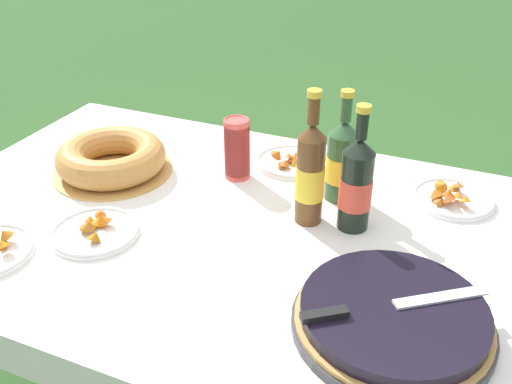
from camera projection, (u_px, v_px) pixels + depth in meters
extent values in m
cube|color=brown|center=(211.00, 225.00, 1.45)|extent=(1.53, 1.04, 0.03)
cylinder|color=brown|center=(108.00, 204.00, 2.25)|extent=(0.06, 0.06, 0.70)
cylinder|color=brown|center=(487.00, 298.00, 1.77)|extent=(0.06, 0.06, 0.70)
cube|color=white|center=(211.00, 219.00, 1.44)|extent=(1.54, 1.05, 0.00)
cube|color=white|center=(84.00, 384.00, 1.06)|extent=(1.54, 0.00, 0.10)
cube|color=white|center=(283.00, 153.00, 1.89)|extent=(1.54, 0.00, 0.10)
cylinder|color=#38383D|center=(392.00, 325.00, 1.10)|extent=(0.39, 0.39, 0.02)
cylinder|color=tan|center=(393.00, 319.00, 1.09)|extent=(0.38, 0.38, 0.01)
cylinder|color=black|center=(394.00, 311.00, 1.08)|extent=(0.36, 0.36, 0.03)
cube|color=silver|center=(441.00, 297.00, 1.09)|extent=(0.17, 0.13, 0.00)
cube|color=black|center=(324.00, 315.00, 1.04)|extent=(0.09, 0.07, 0.01)
cylinder|color=tan|center=(113.00, 171.00, 1.65)|extent=(0.34, 0.34, 0.01)
torus|color=#BC7F3D|center=(111.00, 157.00, 1.63)|extent=(0.31, 0.31, 0.08)
cylinder|color=#E04C47|center=(237.00, 162.00, 1.61)|extent=(0.07, 0.07, 0.09)
cylinder|color=#E04C47|center=(237.00, 158.00, 1.60)|extent=(0.07, 0.07, 0.09)
cylinder|color=#E04C47|center=(237.00, 153.00, 1.59)|extent=(0.07, 0.07, 0.09)
cylinder|color=#E04C47|center=(237.00, 149.00, 1.59)|extent=(0.07, 0.07, 0.09)
cylinder|color=#E04C47|center=(237.00, 145.00, 1.58)|extent=(0.07, 0.07, 0.09)
cylinder|color=#E04C47|center=(237.00, 141.00, 1.57)|extent=(0.07, 0.07, 0.09)
cylinder|color=#E04C47|center=(237.00, 136.00, 1.57)|extent=(0.07, 0.07, 0.09)
torus|color=#E04C47|center=(237.00, 120.00, 1.54)|extent=(0.07, 0.07, 0.01)
cylinder|color=#2D562D|center=(341.00, 167.00, 1.49)|extent=(0.08, 0.08, 0.18)
cylinder|color=yellow|center=(341.00, 168.00, 1.49)|extent=(0.08, 0.08, 0.07)
cone|color=#2D562D|center=(345.00, 128.00, 1.43)|extent=(0.08, 0.08, 0.04)
cylinder|color=#2D562D|center=(346.00, 109.00, 1.41)|extent=(0.03, 0.03, 0.06)
cylinder|color=gold|center=(348.00, 93.00, 1.38)|extent=(0.03, 0.03, 0.02)
cylinder|color=brown|center=(310.00, 180.00, 1.38)|extent=(0.07, 0.07, 0.23)
cylinder|color=yellow|center=(310.00, 182.00, 1.38)|extent=(0.07, 0.07, 0.09)
cone|color=brown|center=(313.00, 131.00, 1.31)|extent=(0.07, 0.07, 0.04)
cylinder|color=brown|center=(314.00, 110.00, 1.29)|extent=(0.03, 0.03, 0.06)
cylinder|color=gold|center=(315.00, 93.00, 1.27)|extent=(0.03, 0.03, 0.02)
cylinder|color=black|center=(355.00, 191.00, 1.36)|extent=(0.08, 0.08, 0.20)
cylinder|color=#E54C38|center=(355.00, 192.00, 1.36)|extent=(0.08, 0.08, 0.08)
cone|color=black|center=(360.00, 146.00, 1.30)|extent=(0.08, 0.08, 0.04)
cylinder|color=black|center=(362.00, 125.00, 1.27)|extent=(0.03, 0.03, 0.06)
cylinder|color=gold|center=(364.00, 109.00, 1.25)|extent=(0.03, 0.03, 0.02)
cone|color=#BC4A10|center=(0.00, 244.00, 1.31)|extent=(0.04, 0.04, 0.03)
cone|color=#BA6D0E|center=(3.00, 244.00, 1.29)|extent=(0.03, 0.03, 0.03)
cone|color=#C46C17|center=(5.00, 233.00, 1.32)|extent=(0.05, 0.05, 0.04)
cylinder|color=white|center=(453.00, 200.00, 1.51)|extent=(0.21, 0.21, 0.01)
torus|color=white|center=(453.00, 197.00, 1.51)|extent=(0.21, 0.21, 0.01)
cone|color=#B16018|center=(436.00, 192.00, 1.49)|extent=(0.05, 0.05, 0.04)
cone|color=#B0601E|center=(440.00, 201.00, 1.47)|extent=(0.04, 0.04, 0.03)
cone|color=#AB671E|center=(455.00, 186.00, 1.54)|extent=(0.05, 0.05, 0.02)
cone|color=#C16A12|center=(465.00, 199.00, 1.45)|extent=(0.04, 0.04, 0.04)
cone|color=#A74E17|center=(458.00, 185.00, 1.52)|extent=(0.05, 0.04, 0.04)
cone|color=#AB410A|center=(449.00, 193.00, 1.48)|extent=(0.05, 0.05, 0.03)
cone|color=#C4701E|center=(440.00, 198.00, 1.49)|extent=(0.04, 0.04, 0.04)
cone|color=#C67114|center=(443.00, 185.00, 1.52)|extent=(0.05, 0.05, 0.05)
cone|color=#AA4E1B|center=(448.00, 197.00, 1.46)|extent=(0.05, 0.05, 0.04)
cone|color=#C36719|center=(458.00, 195.00, 1.48)|extent=(0.04, 0.05, 0.04)
cylinder|color=white|center=(291.00, 163.00, 1.69)|extent=(0.21, 0.21, 0.01)
torus|color=white|center=(291.00, 160.00, 1.69)|extent=(0.21, 0.21, 0.01)
cone|color=#B9541B|center=(280.00, 164.00, 1.65)|extent=(0.04, 0.04, 0.04)
cone|color=#C1641A|center=(278.00, 153.00, 1.68)|extent=(0.06, 0.05, 0.05)
cone|color=#AF6A1A|center=(295.00, 163.00, 1.66)|extent=(0.04, 0.04, 0.02)
cone|color=#B45A18|center=(289.00, 155.00, 1.68)|extent=(0.03, 0.03, 0.03)
cone|color=#BA5812|center=(296.00, 155.00, 1.69)|extent=(0.04, 0.04, 0.03)
cone|color=#C66021|center=(292.00, 158.00, 1.68)|extent=(0.04, 0.04, 0.03)
cone|color=#C05B1E|center=(285.00, 163.00, 1.64)|extent=(0.04, 0.04, 0.03)
cylinder|color=white|center=(95.00, 233.00, 1.38)|extent=(0.21, 0.21, 0.01)
torus|color=white|center=(95.00, 230.00, 1.37)|extent=(0.21, 0.21, 0.01)
cone|color=#AD630C|center=(95.00, 236.00, 1.33)|extent=(0.04, 0.05, 0.03)
cone|color=#C5690A|center=(99.00, 221.00, 1.39)|extent=(0.06, 0.06, 0.05)
cone|color=#BD6F15|center=(90.00, 219.00, 1.39)|extent=(0.04, 0.04, 0.03)
cone|color=#B46B1E|center=(88.00, 225.00, 1.36)|extent=(0.04, 0.04, 0.03)
cone|color=#B65E0E|center=(87.00, 225.00, 1.36)|extent=(0.05, 0.05, 0.03)
cone|color=#B46118|center=(104.00, 219.00, 1.39)|extent=(0.04, 0.04, 0.03)
cone|color=#C56417|center=(104.00, 219.00, 1.38)|extent=(0.05, 0.05, 0.04)
cone|color=orange|center=(101.00, 214.00, 1.42)|extent=(0.04, 0.04, 0.03)
cone|color=#C86B13|center=(91.00, 225.00, 1.37)|extent=(0.04, 0.04, 0.02)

